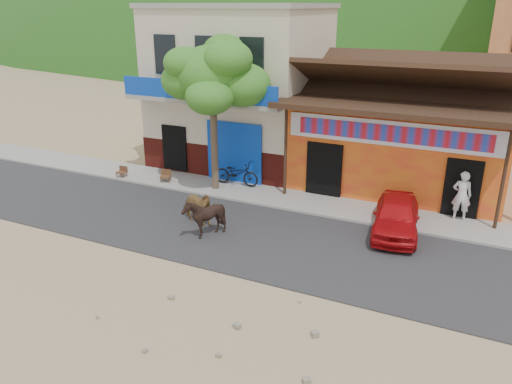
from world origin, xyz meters
TOP-DOWN VIEW (x-y plane):
  - ground at (0.00, 0.00)m, footprint 120.00×120.00m
  - road at (0.00, 2.50)m, footprint 60.00×5.00m
  - sidewalk at (0.00, 6.00)m, footprint 60.00×2.00m
  - dance_club at (2.00, 10.00)m, footprint 8.00×6.00m
  - cafe_building at (-5.50, 10.00)m, footprint 7.00×6.00m
  - tree at (-4.60, 5.80)m, footprint 3.00×3.00m
  - cow_tan at (-3.50, 2.61)m, footprint 1.58×1.00m
  - cow_dark at (-2.75, 1.85)m, footprint 1.49×1.40m
  - red_car at (2.81, 4.80)m, footprint 1.91×3.73m
  - scooter at (-4.00, 6.50)m, footprint 1.97×0.79m
  - pedestrian at (4.63, 6.70)m, footprint 0.68×0.49m
  - cafe_chair_left at (-6.92, 5.60)m, footprint 0.54×0.54m
  - cafe_chair_right at (-9.00, 5.30)m, footprint 0.42×0.42m

SIDE VIEW (x-z plane):
  - ground at x=0.00m, z-range 0.00..0.00m
  - road at x=0.00m, z-range 0.00..0.04m
  - sidewalk at x=0.00m, z-range 0.00..0.12m
  - cafe_chair_right at x=-9.00m, z-range 0.12..0.94m
  - cafe_chair_left at x=-6.92m, z-range 0.12..1.01m
  - scooter at x=-4.00m, z-range 0.12..1.13m
  - red_car at x=2.81m, z-range 0.04..1.26m
  - cow_tan at x=-3.50m, z-range 0.04..1.27m
  - cow_dark at x=-2.75m, z-range 0.04..1.39m
  - pedestrian at x=4.63m, z-range 0.12..1.87m
  - dance_club at x=2.00m, z-range 0.00..3.60m
  - tree at x=-4.60m, z-range 0.12..6.12m
  - cafe_building at x=-5.50m, z-range 0.00..7.00m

